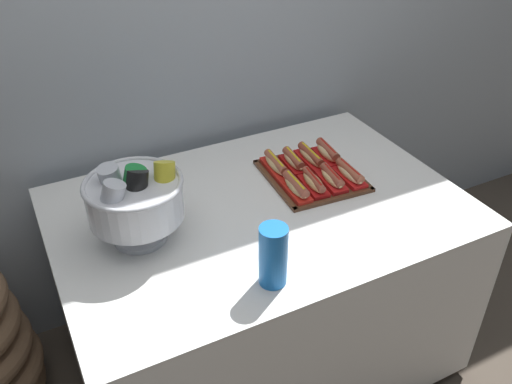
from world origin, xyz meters
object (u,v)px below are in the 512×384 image
cup_stack (273,256)px  buffet_table (260,283)px  hot_dog_3 (350,174)px  hot_dog_4 (276,165)px  hot_dog_6 (311,157)px  donut (129,186)px  hot_dog_0 (295,187)px  serving_tray (312,176)px  punch_bowl (135,198)px  hot_dog_7 (328,153)px  hot_dog_5 (293,161)px  hot_dog_1 (314,183)px  hot_dog_2 (332,178)px

cup_stack → buffet_table: bearing=68.2°
hot_dog_3 → hot_dog_4: same height
hot_dog_3 → hot_dog_6: 0.18m
hot_dog_3 → donut: 0.81m
hot_dog_0 → hot_dog_6: 0.22m
hot_dog_3 → hot_dog_4: bearing=140.0°
hot_dog_0 → hot_dog_6: (0.16, 0.15, -0.00)m
buffet_table → cup_stack: size_ratio=7.25×
serving_tray → punch_bowl: bearing=-174.7°
hot_dog_6 → hot_dog_7: hot_dog_7 is taller
punch_bowl → cup_stack: size_ratio=1.57×
hot_dog_3 → cup_stack: size_ratio=0.85×
hot_dog_4 → punch_bowl: 0.61m
hot_dog_5 → punch_bowl: (-0.66, -0.15, 0.12)m
hot_dog_1 → hot_dog_3: 0.15m
hot_dog_4 → hot_dog_6: same height
buffet_table → punch_bowl: 0.68m
serving_tray → hot_dog_3: (0.11, -0.09, 0.03)m
hot_dog_1 → hot_dog_6: hot_dog_6 is taller
hot_dog_7 → cup_stack: (-0.52, -0.51, 0.06)m
buffet_table → hot_dog_0: bearing=1.5°
hot_dog_2 → hot_dog_6: size_ratio=0.88×
buffet_table → hot_dog_6: bearing=27.6°
hot_dog_2 → punch_bowl: 0.73m
buffet_table → hot_dog_1: 0.45m
hot_dog_1 → hot_dog_4: 0.18m
hot_dog_3 → serving_tray: bearing=140.0°
buffet_table → hot_dog_3: size_ratio=8.55×
buffet_table → serving_tray: bearing=16.8°
hot_dog_2 → punch_bowl: size_ratio=0.52×
hot_dog_0 → punch_bowl: punch_bowl is taller
cup_stack → serving_tray: bearing=47.0°
hot_dog_3 → hot_dog_5: (-0.14, 0.17, -0.00)m
hot_dog_3 → buffet_table: bearing=178.3°
buffet_table → hot_dog_5: hot_dog_5 is taller
serving_tray → hot_dog_5: bearing=110.7°
serving_tray → donut: bearing=160.6°
hot_dog_5 → hot_dog_6: same height
hot_dog_1 → hot_dog_3: (0.15, -0.01, 0.00)m
hot_dog_6 → punch_bowl: 0.75m
hot_dog_2 → donut: (-0.67, 0.31, -0.01)m
hot_dog_0 → hot_dog_4: hot_dog_0 is taller
hot_dog_7 → donut: bearing=168.8°
hot_dog_5 → donut: (-0.61, 0.14, -0.01)m
hot_dog_4 → hot_dog_0: bearing=-93.8°
cup_stack → punch_bowl: bearing=127.7°
hot_dog_1 → hot_dog_2: bearing=-3.8°
serving_tray → hot_dog_7: (0.12, 0.07, 0.03)m
hot_dog_2 → hot_dog_7: size_ratio=0.97×
buffet_table → hot_dog_6: size_ratio=7.75×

